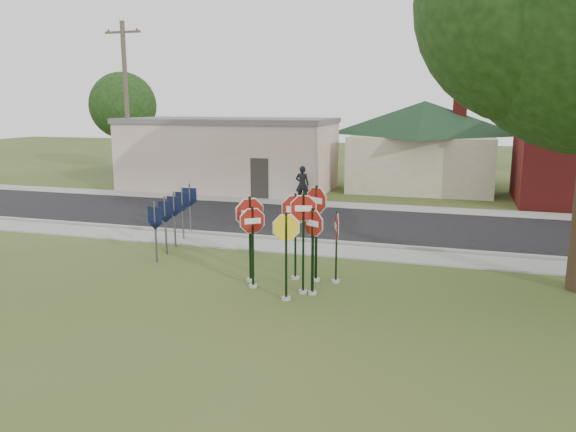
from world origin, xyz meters
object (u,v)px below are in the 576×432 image
(stop_sign_center, at_px, (303,230))
(utility_pole_near, at_px, (127,105))
(stop_sign_left, at_px, (253,237))
(stop_sign_yellow, at_px, (286,246))
(pedestrian, at_px, (302,184))

(stop_sign_center, bearing_deg, utility_pole_near, 135.24)
(stop_sign_center, relative_size, stop_sign_left, 1.18)
(utility_pole_near, bearing_deg, stop_sign_yellow, -46.59)
(stop_sign_yellow, xyz_separation_m, pedestrian, (-3.46, 13.91, -0.45))
(stop_sign_left, height_order, utility_pole_near, utility_pole_near)
(stop_sign_yellow, distance_m, pedestrian, 14.35)
(stop_sign_yellow, xyz_separation_m, stop_sign_left, (-1.18, 0.70, -0.01))
(stop_sign_yellow, bearing_deg, stop_sign_center, 66.46)
(stop_sign_left, relative_size, pedestrian, 1.27)
(stop_sign_center, distance_m, pedestrian, 13.81)
(utility_pole_near, height_order, pedestrian, utility_pole_near)
(stop_sign_yellow, bearing_deg, utility_pole_near, 133.41)
(stop_sign_left, relative_size, utility_pole_near, 0.25)
(stop_sign_center, bearing_deg, pedestrian, 105.74)
(pedestrian, bearing_deg, utility_pole_near, -11.54)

